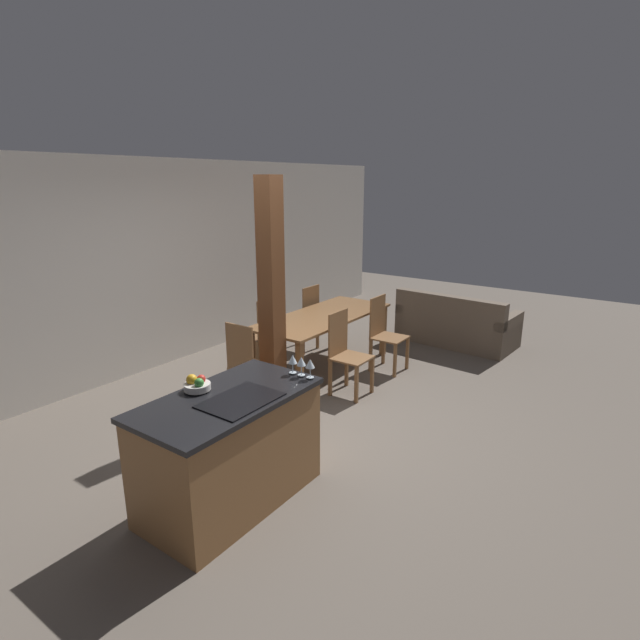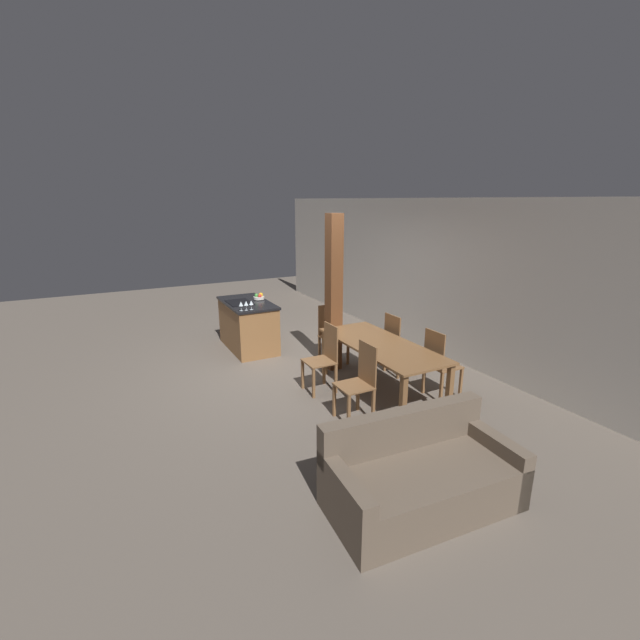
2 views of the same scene
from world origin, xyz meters
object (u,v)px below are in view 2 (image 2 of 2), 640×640
at_px(wine_glass_far, 251,303).
at_px(dining_table, 381,350).
at_px(fruit_bowl, 259,297).
at_px(wine_glass_near, 241,304).
at_px(dining_chair_far_left, 397,343).
at_px(couch, 420,478).
at_px(dining_chair_far_right, 439,363).
at_px(dining_chair_near_right, 359,381).
at_px(wine_glass_middle, 246,304).
at_px(timber_post, 334,294).
at_px(kitchen_island, 248,325).
at_px(dining_chair_near_left, 324,357).
at_px(dining_chair_head_end, 331,333).

height_order(wine_glass_far, dining_table, wine_glass_far).
xyz_separation_m(fruit_bowl, wine_glass_near, (0.69, -0.56, 0.07)).
height_order(dining_chair_far_left, couch, dining_chair_far_left).
bearing_deg(dining_chair_far_left, wine_glass_near, 50.70).
bearing_deg(wine_glass_near, dining_chair_far_left, 50.70).
xyz_separation_m(wine_glass_far, dining_chair_far_right, (2.56, 1.81, -0.50)).
xyz_separation_m(wine_glass_near, dining_chair_near_right, (2.56, 0.69, -0.50)).
bearing_deg(wine_glass_middle, dining_table, 30.80).
distance_m(wine_glass_far, timber_post, 1.43).
xyz_separation_m(fruit_bowl, wine_glass_far, (0.69, -0.38, 0.07)).
relative_size(dining_chair_far_right, timber_post, 0.39).
xyz_separation_m(kitchen_island, timber_post, (1.58, 0.91, 0.79)).
bearing_deg(wine_glass_near, wine_glass_middle, 90.00).
xyz_separation_m(wine_glass_middle, wine_glass_far, (0.00, 0.09, 0.00)).
bearing_deg(timber_post, wine_glass_far, -132.54).
distance_m(fruit_bowl, dining_chair_far_left, 2.75).
bearing_deg(dining_chair_near_left, wine_glass_far, -162.58).
distance_m(kitchen_island, couch, 4.80).
xyz_separation_m(dining_chair_head_end, timber_post, (0.28, -0.12, 0.73)).
distance_m(wine_glass_middle, dining_chair_far_left, 2.55).
distance_m(fruit_bowl, dining_chair_head_end, 1.63).
relative_size(wine_glass_near, wine_glass_far, 1.00).
xyz_separation_m(kitchen_island, couch, (4.80, 0.01, -0.18)).
bearing_deg(kitchen_island, dining_chair_near_right, 6.87).
xyz_separation_m(wine_glass_near, wine_glass_middle, (0.00, 0.09, 0.00)).
height_order(dining_chair_far_right, timber_post, timber_post).
height_order(kitchen_island, dining_table, kitchen_island).
relative_size(wine_glass_far, dining_chair_far_left, 0.16).
bearing_deg(kitchen_island, wine_glass_middle, -18.93).
relative_size(wine_glass_near, dining_chair_head_end, 0.16).
xyz_separation_m(dining_table, dining_chair_head_end, (-1.42, -0.00, -0.15)).
bearing_deg(wine_glass_middle, kitchen_island, 161.07).
distance_m(fruit_bowl, timber_post, 1.79).
distance_m(wine_glass_near, dining_chair_far_left, 2.62).
relative_size(wine_glass_far, couch, 0.09).
xyz_separation_m(dining_table, timber_post, (-1.14, -0.12, 0.59)).
relative_size(dining_chair_near_left, dining_chair_far_left, 1.00).
xyz_separation_m(kitchen_island, dining_chair_near_right, (3.19, 0.38, 0.06)).
distance_m(kitchen_island, wine_glass_near, 0.90).
bearing_deg(wine_glass_far, dining_chair_far_left, 48.06).
relative_size(fruit_bowl, dining_chair_far_left, 0.21).
xyz_separation_m(dining_chair_near_right, dining_chair_head_end, (-1.89, 0.65, 0.00)).
xyz_separation_m(dining_chair_near_left, dining_chair_head_end, (-0.95, 0.65, 0.00)).
relative_size(fruit_bowl, timber_post, 0.08).
bearing_deg(wine_glass_near, timber_post, 51.90).
bearing_deg(wine_glass_near, dining_chair_near_right, 15.01).
relative_size(dining_chair_near_right, dining_chair_head_end, 1.00).
distance_m(kitchen_island, wine_glass_middle, 0.87).
distance_m(dining_chair_near_left, dining_chair_far_left, 1.30).
distance_m(dining_chair_far_left, timber_post, 1.26).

